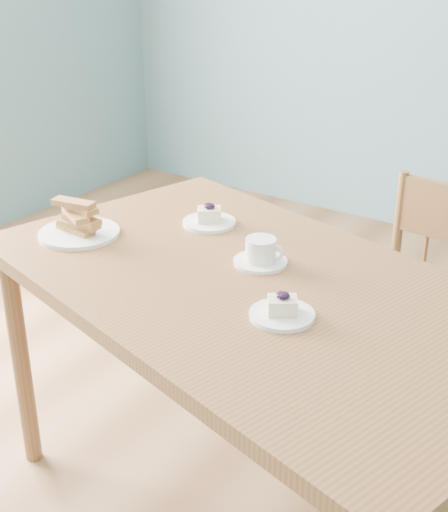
% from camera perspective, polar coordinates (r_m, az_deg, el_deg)
% --- Properties ---
extents(room, '(5.01, 5.01, 2.71)m').
position_cam_1_polar(room, '(1.71, 2.59, 14.62)').
color(room, '#946A45').
rests_on(room, ground).
extents(dining_table, '(1.69, 1.23, 0.82)m').
position_cam_1_polar(dining_table, '(1.88, 2.56, -4.32)').
color(dining_table, brown).
rests_on(dining_table, ground).
extents(dining_chair, '(0.46, 0.44, 0.94)m').
position_cam_1_polar(dining_chair, '(2.36, 15.84, -5.95)').
color(dining_chair, brown).
rests_on(dining_chair, ground).
extents(cheesecake_plate_near, '(0.16, 0.16, 0.07)m').
position_cam_1_polar(cheesecake_plate_near, '(1.68, 4.68, -4.40)').
color(cheesecake_plate_near, white).
rests_on(cheesecake_plate_near, dining_table).
extents(cheesecake_plate_far, '(0.16, 0.16, 0.07)m').
position_cam_1_polar(cheesecake_plate_far, '(2.20, -1.19, 2.97)').
color(cheesecake_plate_far, white).
rests_on(cheesecake_plate_far, dining_table).
extents(coffee_cup, '(0.15, 0.15, 0.07)m').
position_cam_1_polar(coffee_cup, '(1.93, 2.99, 0.23)').
color(coffee_cup, white).
rests_on(coffee_cup, dining_table).
extents(biscotti_plate, '(0.24, 0.24, 0.11)m').
position_cam_1_polar(biscotti_plate, '(2.15, -11.58, 2.52)').
color(biscotti_plate, white).
rests_on(biscotti_plate, dining_table).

